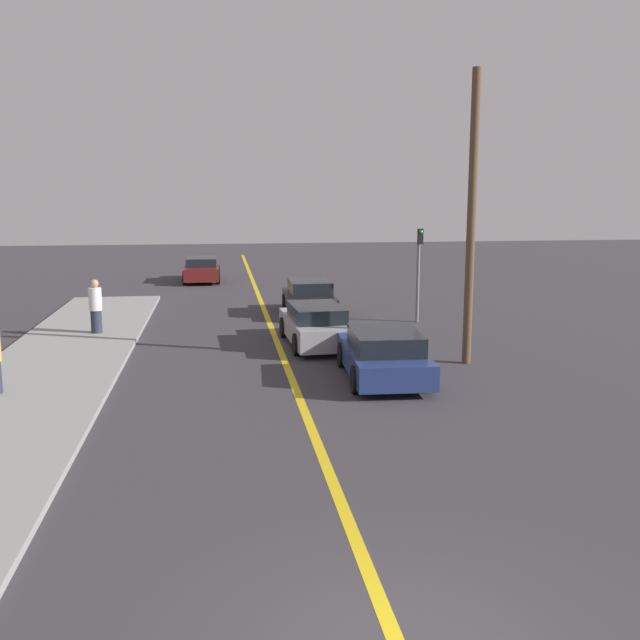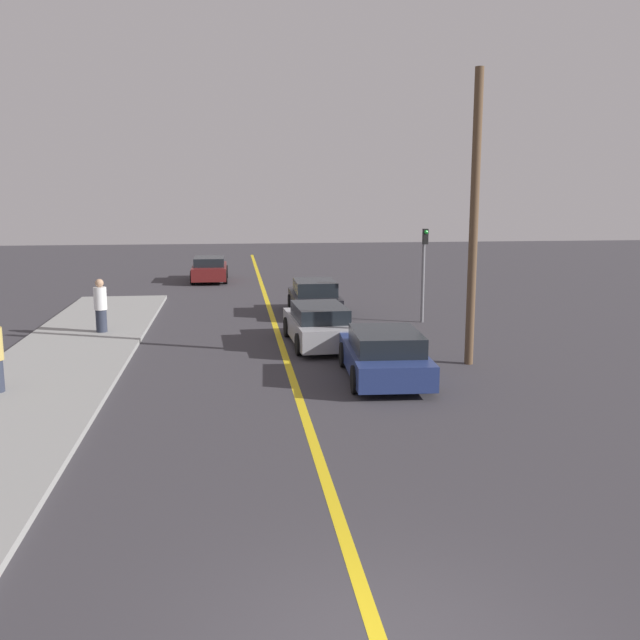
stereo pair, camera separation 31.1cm
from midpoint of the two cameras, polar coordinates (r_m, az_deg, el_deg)
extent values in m
cube|color=gold|center=(24.98, -3.15, -0.76)|extent=(0.20, 60.00, 0.01)
cube|color=gray|center=(20.56, -20.02, -3.59)|extent=(3.70, 25.98, 0.14)
cube|color=navy|center=(18.45, 5.62, -3.19)|extent=(2.07, 4.31, 0.62)
cube|color=black|center=(18.13, 5.80, -1.65)|extent=(1.75, 2.40, 0.49)
cylinder|color=black|center=(19.63, 2.40, -2.79)|extent=(0.25, 0.69, 0.68)
cylinder|color=black|center=(19.91, 7.49, -2.68)|extent=(0.25, 0.69, 0.68)
cylinder|color=black|center=(17.10, 3.43, -4.77)|extent=(0.25, 0.69, 0.68)
cylinder|color=black|center=(17.43, 9.25, -4.60)|extent=(0.25, 0.69, 0.68)
cube|color=#9E9EA3|center=(22.42, 0.30, -0.68)|extent=(1.93, 4.48, 0.67)
cube|color=black|center=(22.11, 0.37, 0.62)|extent=(1.62, 2.49, 0.45)
cylinder|color=black|center=(23.66, -2.22, -0.57)|extent=(0.25, 0.67, 0.66)
cylinder|color=black|center=(23.92, 1.62, -0.44)|extent=(0.25, 0.67, 0.66)
cylinder|color=black|center=(21.01, -1.22, -1.95)|extent=(0.25, 0.67, 0.66)
cylinder|color=black|center=(21.31, 3.09, -1.79)|extent=(0.25, 0.67, 0.66)
cube|color=black|center=(28.04, -0.14, 1.48)|extent=(1.77, 3.98, 0.65)
cube|color=black|center=(27.76, -0.09, 2.63)|extent=(1.55, 2.19, 0.54)
cylinder|color=black|center=(29.20, -2.04, 1.47)|extent=(0.22, 0.62, 0.62)
cylinder|color=black|center=(29.38, 1.19, 1.53)|extent=(0.22, 0.62, 0.62)
cylinder|color=black|center=(26.77, -1.61, 0.67)|extent=(0.22, 0.62, 0.62)
cylinder|color=black|center=(26.97, 1.91, 0.74)|extent=(0.22, 0.62, 0.62)
cube|color=maroon|center=(38.84, -8.59, 3.88)|extent=(1.80, 4.27, 0.67)
cube|color=black|center=(38.57, -8.62, 4.66)|extent=(1.58, 2.35, 0.45)
cylinder|color=black|center=(40.21, -9.73, 3.81)|extent=(0.22, 0.72, 0.72)
cylinder|color=black|center=(40.15, -7.32, 3.87)|extent=(0.22, 0.72, 0.72)
cylinder|color=black|center=(37.58, -9.93, 3.36)|extent=(0.22, 0.72, 0.72)
cylinder|color=black|center=(37.53, -7.35, 3.42)|extent=(0.22, 0.72, 0.72)
cylinder|color=#282D3D|center=(24.79, -16.74, -0.06)|extent=(0.36, 0.36, 0.75)
cylinder|color=silver|center=(24.68, -16.83, 1.66)|extent=(0.42, 0.42, 0.75)
sphere|color=tan|center=(24.61, -16.90, 2.85)|extent=(0.27, 0.27, 0.27)
cylinder|color=slate|center=(26.39, 8.58, 3.51)|extent=(0.12, 0.12, 3.44)
cube|color=black|center=(26.09, 8.77, 6.62)|extent=(0.18, 0.18, 0.55)
sphere|color=green|center=(26.00, 8.83, 6.97)|extent=(0.14, 0.14, 0.14)
cylinder|color=brown|center=(19.95, 12.65, 7.77)|extent=(0.24, 0.24, 7.98)
camera|label=1|loc=(0.16, -89.47, 0.10)|focal=40.00mm
camera|label=2|loc=(0.16, 90.53, -0.10)|focal=40.00mm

